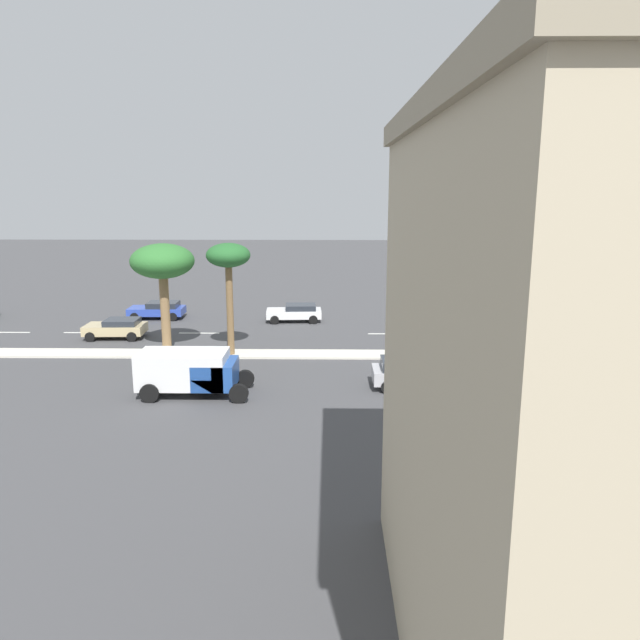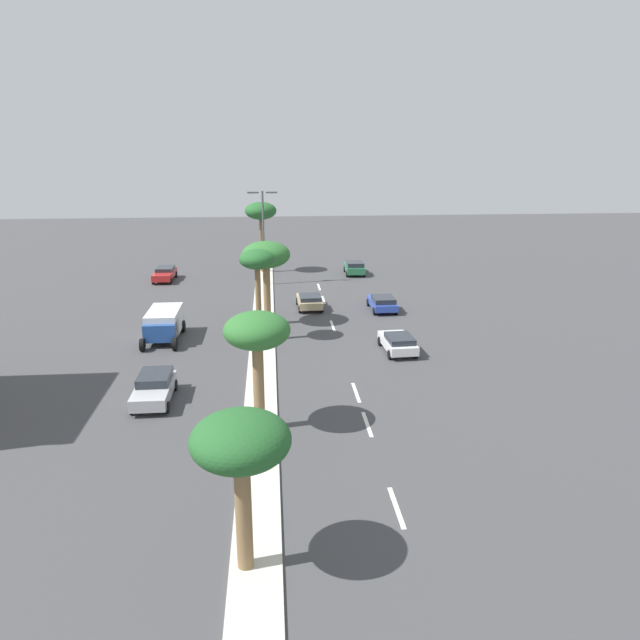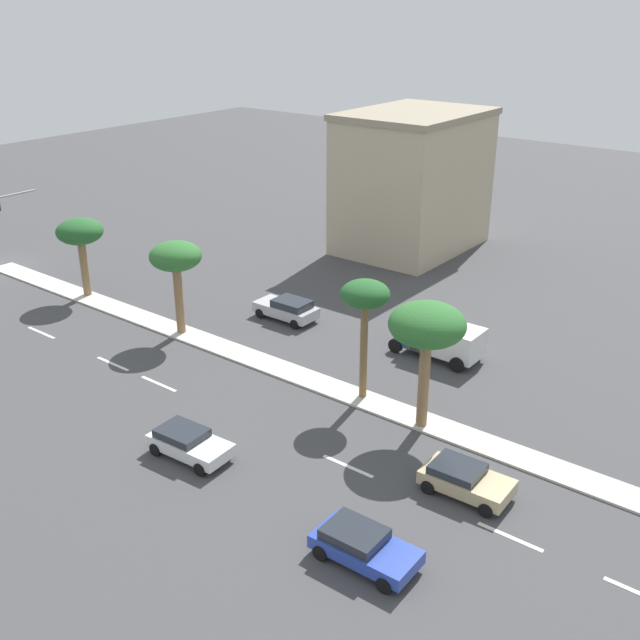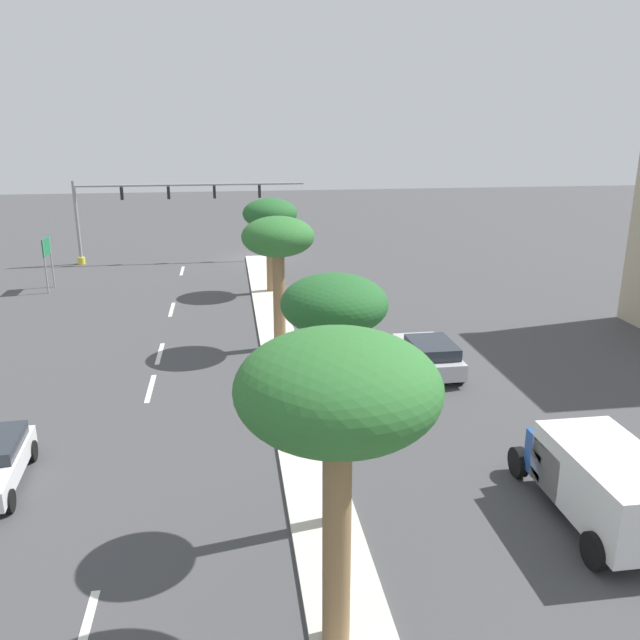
# 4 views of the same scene
# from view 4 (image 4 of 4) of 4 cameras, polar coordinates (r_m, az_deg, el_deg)

# --- Properties ---
(ground_plane) EXTENTS (160.00, 160.00, 0.00)m
(ground_plane) POSITION_cam_4_polar(r_m,az_deg,el_deg) (21.30, -1.28, -11.26)
(ground_plane) COLOR #424244
(lane_stripe_outboard) EXTENTS (0.20, 2.80, 0.01)m
(lane_stripe_outboard) POSITION_cam_4_polar(r_m,az_deg,el_deg) (46.64, -12.03, 4.25)
(lane_stripe_outboard) COLOR silver
(lane_stripe_outboard) RESTS_ON ground
(lane_stripe_rear) EXTENTS (0.20, 2.80, 0.01)m
(lane_stripe_rear) POSITION_cam_4_polar(r_m,az_deg,el_deg) (37.17, -12.91, 0.91)
(lane_stripe_rear) COLOR silver
(lane_stripe_rear) RESTS_ON ground
(lane_stripe_near) EXTENTS (0.20, 2.80, 0.01)m
(lane_stripe_near) POSITION_cam_4_polar(r_m,az_deg,el_deg) (30.31, -13.90, -2.88)
(lane_stripe_near) COLOR silver
(lane_stripe_near) RESTS_ON ground
(lane_stripe_center) EXTENTS (0.20, 2.80, 0.01)m
(lane_stripe_center) POSITION_cam_4_polar(r_m,az_deg,el_deg) (26.57, -14.68, -5.84)
(lane_stripe_center) COLOR silver
(lane_stripe_center) RESTS_ON ground
(lane_stripe_front) EXTENTS (0.20, 2.80, 0.01)m
(lane_stripe_front) POSITION_cam_4_polar(r_m,az_deg,el_deg) (15.54, -20.10, -24.77)
(lane_stripe_front) COLOR silver
(lane_stripe_front) RESTS_ON ground
(traffic_signal_gantry) EXTENTS (16.76, 0.53, 6.02)m
(traffic_signal_gantry) POSITION_cam_4_polar(r_m,az_deg,el_deg) (49.54, -15.20, 9.56)
(traffic_signal_gantry) COLOR gray
(traffic_signal_gantry) RESTS_ON ground
(directional_road_sign) EXTENTS (0.10, 1.71, 3.28)m
(directional_road_sign) POSITION_cam_4_polar(r_m,az_deg,el_deg) (43.27, -22.89, 5.53)
(directional_road_sign) COLOR gray
(directional_road_sign) RESTS_ON ground
(palm_tree_rear) EXTENTS (3.25, 3.25, 5.61)m
(palm_tree_rear) POSITION_cam_4_polar(r_m,az_deg,el_deg) (39.09, -4.42, 9.09)
(palm_tree_rear) COLOR olive
(palm_tree_rear) RESTS_ON median_curb
(palm_tree_front) EXTENTS (3.24, 3.24, 5.99)m
(palm_tree_front) POSITION_cam_4_polar(r_m,az_deg,el_deg) (28.95, -3.72, 6.97)
(palm_tree_front) COLOR olive
(palm_tree_front) RESTS_ON median_curb
(palm_tree_trailing) EXTENTS (2.55, 2.55, 6.59)m
(palm_tree_trailing) POSITION_cam_4_polar(r_m,az_deg,el_deg) (15.29, 1.26, 0.42)
(palm_tree_trailing) COLOR brown
(palm_tree_trailing) RESTS_ON median_curb
(palm_tree_near) EXTENTS (3.74, 3.74, 6.51)m
(palm_tree_near) POSITION_cam_4_polar(r_m,az_deg,el_deg) (11.60, 1.59, -6.70)
(palm_tree_near) COLOR olive
(palm_tree_near) RESTS_ON median_curb
(sedan_silver_trailing) EXTENTS (2.06, 4.34, 1.48)m
(sedan_silver_trailing) POSITION_cam_4_polar(r_m,az_deg,el_deg) (27.44, 9.52, -3.00)
(sedan_silver_trailing) COLOR #B2B2B7
(sedan_silver_trailing) RESTS_ON ground
(box_truck) EXTENTS (2.48, 5.37, 2.14)m
(box_truck) POSITION_cam_4_polar(r_m,az_deg,el_deg) (18.82, 23.48, -12.73)
(box_truck) COLOR #234C99
(box_truck) RESTS_ON ground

